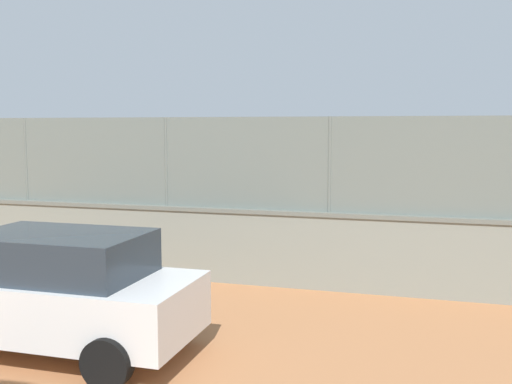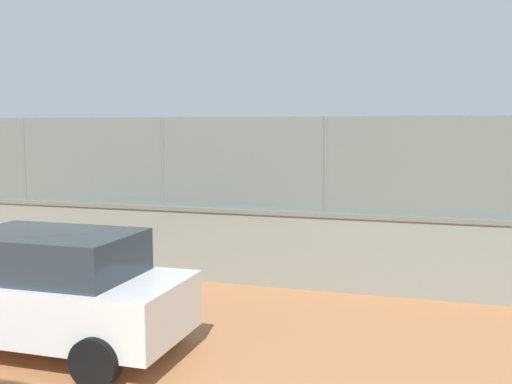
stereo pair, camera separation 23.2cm
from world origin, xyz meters
The scene contains 9 objects.
ground_plane centered at (0.00, 0.00, 0.00)m, with size 260.00×260.00×0.00m, color #B27247.
perimeter_wall centered at (-0.54, 13.71, 0.74)m, with size 33.50×1.67×1.47m.
fence_panel_on_wall centered at (-0.54, 13.71, 2.35)m, with size 32.88×1.38×1.77m.
player_baseline_waiting centered at (-1.99, 1.79, 0.95)m, with size 0.97×0.89×1.61m.
player_near_wall_returning centered at (4.68, 4.39, 0.89)m, with size 0.83×0.70×1.53m.
player_foreground_swinging centered at (-6.01, 5.42, 0.90)m, with size 1.02×0.89×1.53m.
sports_ball centered at (-1.73, 3.94, 0.12)m, with size 0.23×0.23×0.23m, color white.
spare_ball_by_wall centered at (2.48, 13.00, 0.04)m, with size 0.09×0.09×0.09m, color orange.
parked_car_white centered at (-0.57, 17.89, 0.85)m, with size 4.15×2.02×1.64m.
Camera 2 is at (-5.40, 24.79, 3.04)m, focal length 41.99 mm.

